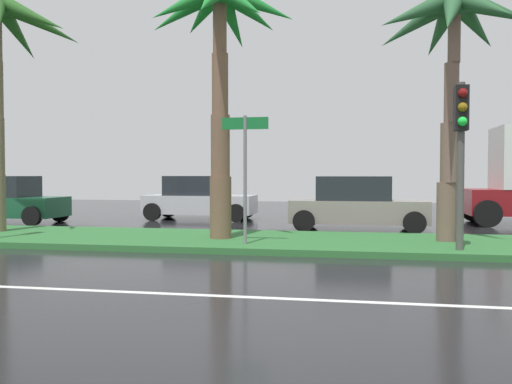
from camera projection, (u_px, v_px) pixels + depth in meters
The scene contains 10 objects.
ground_plane at pixel (323, 243), 14.67m from camera, with size 90.00×42.00×0.10m, color black.
near_lane_divider_stripe at pixel (290, 299), 7.80m from camera, with size 81.00×0.14×0.01m, color white.
median_strip at pixel (320, 242), 13.69m from camera, with size 85.50×4.00×0.15m, color #2D6B33.
palm_tree_centre_left at pixel (220, 29), 14.06m from camera, with size 3.97×3.80×6.85m.
palm_tree_centre at pixel (453, 32), 13.04m from camera, with size 3.91×3.72×6.28m.
traffic_signal_median_right at pixel (461, 135), 11.70m from camera, with size 0.28×0.43×3.60m.
street_name_sign at pixel (245, 162), 12.78m from camera, with size 1.10×0.08×3.00m.
car_in_traffic_leading at pixel (4, 200), 20.03m from camera, with size 4.30×2.02×1.72m.
car_in_traffic_second at pixel (199, 199), 21.61m from camera, with size 4.30×2.02×1.72m.
car_in_traffic_third at pixel (357, 204), 17.46m from camera, with size 4.30×2.02×1.72m.
Camera 1 is at (0.96, -5.70, 1.77)m, focal length 38.42 mm.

